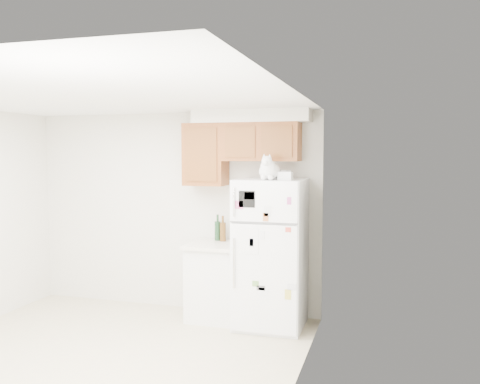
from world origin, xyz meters
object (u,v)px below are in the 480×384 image
at_px(refrigerator, 271,253).
at_px(cat, 269,170).
at_px(bottle_green, 218,227).
at_px(storage_box_front, 285,176).
at_px(storage_box_back, 281,174).
at_px(bottle_amber, 223,228).
at_px(base_counter, 216,281).

distance_m(refrigerator, cat, 0.97).
height_order(cat, bottle_green, cat).
bearing_deg(storage_box_front, bottle_green, 159.02).
height_order(refrigerator, storage_box_back, storage_box_back).
height_order(storage_box_back, bottle_amber, storage_box_back).
bearing_deg(refrigerator, cat, -84.98).
bearing_deg(cat, bottle_green, 150.64).
bearing_deg(base_counter, refrigerator, -6.09).
xyz_separation_m(refrigerator, cat, (0.01, -0.15, 0.96)).
distance_m(bottle_green, bottle_amber, 0.09).
height_order(refrigerator, cat, cat).
relative_size(storage_box_front, bottle_green, 0.47).
xyz_separation_m(cat, bottle_amber, (-0.66, 0.38, -0.73)).
xyz_separation_m(cat, bottle_green, (-0.74, 0.42, -0.73)).
height_order(cat, storage_box_back, cat).
bearing_deg(refrigerator, storage_box_back, 56.26).
relative_size(base_counter, storage_box_front, 6.13).
xyz_separation_m(cat, storage_box_front, (0.17, 0.03, -0.06)).
xyz_separation_m(storage_box_front, bottle_green, (-0.92, 0.39, -0.66)).
xyz_separation_m(base_counter, storage_box_front, (0.88, -0.20, 1.28)).
bearing_deg(base_counter, bottle_amber, 75.47).
bearing_deg(base_counter, cat, -17.96).
bearing_deg(bottle_green, storage_box_front, -22.85).
bearing_deg(storage_box_front, base_counter, 169.25).
distance_m(base_counter, storage_box_front, 1.57).
xyz_separation_m(storage_box_front, bottle_amber, (-0.84, 0.35, -0.67)).
relative_size(base_counter, cat, 2.23).
xyz_separation_m(storage_box_back, bottle_amber, (-0.74, 0.09, -0.67)).
relative_size(base_counter, storage_box_back, 5.11).
relative_size(refrigerator, bottle_amber, 5.43).
height_order(base_counter, storage_box_front, storage_box_front).
bearing_deg(bottle_amber, storage_box_back, -7.22).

